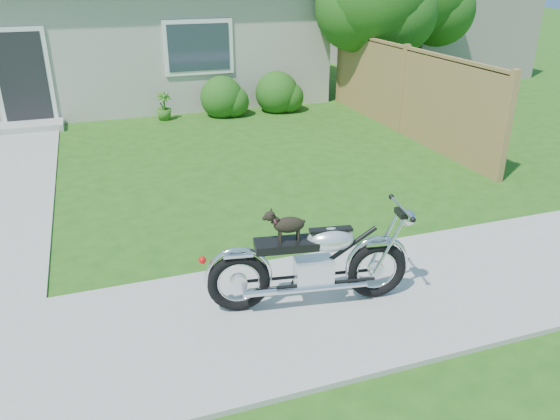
# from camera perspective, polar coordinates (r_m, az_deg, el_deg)

# --- Properties ---
(ground) EXTENTS (80.00, 80.00, 0.00)m
(ground) POSITION_cam_1_polar(r_m,az_deg,el_deg) (5.68, -14.39, -13.36)
(ground) COLOR #235114
(ground) RESTS_ON ground
(sidewalk) EXTENTS (24.00, 2.20, 0.04)m
(sidewalk) POSITION_cam_1_polar(r_m,az_deg,el_deg) (5.67, -14.41, -13.19)
(sidewalk) COLOR #9E9B93
(sidewalk) RESTS_ON ground
(walkway) EXTENTS (1.20, 8.00, 0.03)m
(walkway) POSITION_cam_1_polar(r_m,az_deg,el_deg) (10.23, -25.73, 2.38)
(walkway) COLOR #9E9B93
(walkway) RESTS_ON ground
(house) EXTENTS (12.60, 7.03, 4.50)m
(house) POSITION_cam_1_polar(r_m,az_deg,el_deg) (16.60, -19.78, 18.52)
(house) COLOR #ACA59B
(house) RESTS_ON ground
(fence) EXTENTS (0.12, 6.62, 1.90)m
(fence) POSITION_cam_1_polar(r_m,az_deg,el_deg) (12.40, 12.77, 12.13)
(fence) COLOR #9B7945
(fence) RESTS_ON ground
(tree_near) EXTENTS (2.73, 2.69, 4.12)m
(tree_near) POSITION_cam_1_polar(r_m,az_deg,el_deg) (14.48, 10.68, 20.76)
(tree_near) COLOR #3D2B1C
(tree_near) RESTS_ON ground
(shrub_row) EXTENTS (10.53, 1.13, 1.13)m
(shrub_row) POSITION_cam_1_polar(r_m,az_deg,el_deg) (13.39, -19.31, 10.11)
(shrub_row) COLOR #205015
(shrub_row) RESTS_ON ground
(potted_plant_right) EXTENTS (0.45, 0.45, 0.66)m
(potted_plant_right) POSITION_cam_1_polar(r_m,az_deg,el_deg) (13.56, -12.06, 10.55)
(potted_plant_right) COLOR #31691C
(potted_plant_right) RESTS_ON ground
(motorcycle_with_dog) EXTENTS (2.21, 0.68, 1.12)m
(motorcycle_with_dog) POSITION_cam_1_polar(r_m,az_deg,el_deg) (5.77, 3.54, -5.47)
(motorcycle_with_dog) COLOR black
(motorcycle_with_dog) RESTS_ON sidewalk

